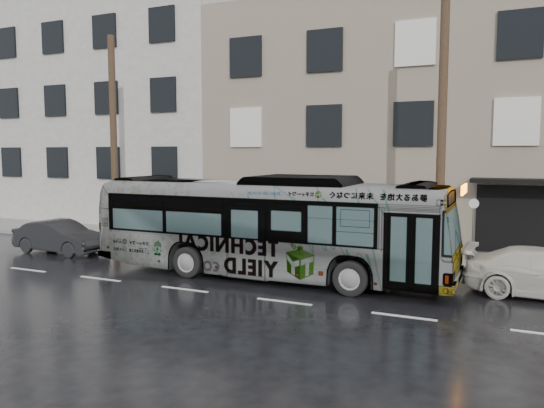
{
  "coord_description": "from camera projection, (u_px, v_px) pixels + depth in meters",
  "views": [
    {
      "loc": [
        8.65,
        -15.44,
        4.02
      ],
      "look_at": [
        0.59,
        2.5,
        2.13
      ],
      "focal_mm": 35.0,
      "sensor_mm": 36.0,
      "label": 1
    }
  ],
  "objects": [
    {
      "name": "dark_sedan",
      "position": [
        60.0,
        237.0,
        21.36
      ],
      "size": [
        4.03,
        1.49,
        1.31
      ],
      "primitive_type": "imported",
      "rotation": [
        0.0,
        0.0,
        1.54
      ],
      "color": "black",
      "rests_on": "ground"
    },
    {
      "name": "utility_pole_rear",
      "position": [
        114.0,
        139.0,
        23.55
      ],
      "size": [
        0.3,
        0.3,
        9.0
      ],
      "primitive_type": "cylinder",
      "color": "#4B3825",
      "rests_on": "sidewalk"
    },
    {
      "name": "building_grey",
      "position": [
        100.0,
        97.0,
        37.41
      ],
      "size": [
        26.0,
        15.0,
        16.0
      ],
      "primitive_type": "cube",
      "color": "beige",
      "rests_on": "ground"
    },
    {
      "name": "building_taupe",
      "position": [
        433.0,
        124.0,
        26.9
      ],
      "size": [
        20.0,
        12.0,
        11.0
      ],
      "primitive_type": "cube",
      "color": "gray",
      "rests_on": "ground"
    },
    {
      "name": "sidewalk",
      "position": [
        283.0,
        247.0,
        22.38
      ],
      "size": [
        90.0,
        3.6,
        0.15
      ],
      "primitive_type": "cube",
      "color": "gray",
      "rests_on": "ground"
    },
    {
      "name": "sign_post",
      "position": [
        473.0,
        233.0,
        17.7
      ],
      "size": [
        0.06,
        0.06,
        2.4
      ],
      "primitive_type": "cylinder",
      "color": "slate",
      "rests_on": "sidewalk"
    },
    {
      "name": "utility_pole_front",
      "position": [
        442.0,
        134.0,
        17.83
      ],
      "size": [
        0.3,
        0.3,
        9.0
      ],
      "primitive_type": "cylinder",
      "color": "#4B3825",
      "rests_on": "sidewalk"
    },
    {
      "name": "bus",
      "position": [
        268.0,
        226.0,
        17.19
      ],
      "size": [
        11.87,
        2.82,
        3.3
      ],
      "primitive_type": "imported",
      "rotation": [
        0.0,
        0.0,
        1.57
      ],
      "color": "#B2B2B2",
      "rests_on": "ground"
    },
    {
      "name": "ground",
      "position": [
        226.0,
        272.0,
        17.93
      ],
      "size": [
        120.0,
        120.0,
        0.0
      ],
      "primitive_type": "plane",
      "color": "black",
      "rests_on": "ground"
    }
  ]
}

